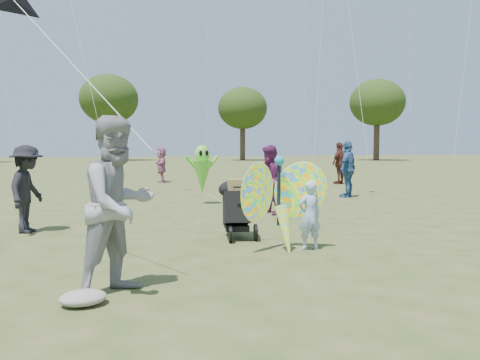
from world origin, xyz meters
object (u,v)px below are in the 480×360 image
Objects in this scene: crowd_c at (348,169)px; crowd_h at (340,163)px; alien_kite at (202,171)px; crowd_b at (27,189)px; crowd_j at (161,165)px; adult_man at (119,205)px; crowd_e at (270,180)px; jogging_stroller at (236,205)px; butterfly_kite at (281,203)px; child_girl at (309,215)px.

crowd_c is 5.75m from crowd_h.
crowd_h is 1.09× the size of alien_kite.
crowd_j is (4.94, 12.30, -0.02)m from crowd_b.
adult_man reaches higher than crowd_e.
jogging_stroller is at bearing 6.82° from crowd_c.
adult_man reaches higher than crowd_j.
butterfly_kite is (3.96, -3.18, -0.09)m from crowd_b.
crowd_b is 5.08m from butterfly_kite.
crowd_b is 4.11m from jogging_stroller.
adult_man is 17.22m from crowd_j.
crowd_e is at bearing 69.50° from jogging_stroller.
crowd_j is (3.65, 16.82, -0.18)m from adult_man.
crowd_b is 1.54× the size of jogging_stroller.
crowd_j is at bearing -3.15° from crowd_b.
crowd_h is 1.09× the size of butterfly_kite.
crowd_j is at bearing 86.36° from butterfly_kite.
crowd_e is at bearing -104.67° from child_girl.
adult_man is 3.55m from jogging_stroller.
crowd_b reaches higher than butterfly_kite.
child_girl is at bearing 17.39° from crowd_c.
jogging_stroller is 0.64× the size of alien_kite.
crowd_j is 0.96× the size of butterfly_kite.
crowd_j is (0.52, 15.56, 0.27)m from child_girl.
butterfly_kite is (-0.98, -15.48, -0.06)m from crowd_j.
crowd_e reaches higher than crowd_b.
alien_kite is (0.80, 5.13, 0.36)m from jogging_stroller.
crowd_b reaches higher than crowd_j.
crowd_h is 1.14× the size of crowd_j.
crowd_j is 0.96× the size of alien_kite.
crowd_j is at bearing 44.43° from adult_man.
crowd_b is 5.48m from alien_kite.
crowd_j is 14.26m from jogging_stroller.
crowd_c reaches higher than butterfly_kite.
crowd_j is 15.51m from butterfly_kite.
crowd_b is at bearing -15.54° from crowd_c.
crowd_j is at bearing 86.78° from alien_kite.
child_girl is at bearing -10.68° from butterfly_kite.
child_girl is 0.60× the size of crowd_c.
crowd_e is at bearing -68.96° from alien_kite.
crowd_h reaches higher than crowd_c.
crowd_e is 0.91× the size of crowd_h.
crowd_b is at bearing 167.47° from jogging_stroller.
child_girl is 0.56× the size of adult_man.
crowd_b is 0.99× the size of crowd_e.
crowd_h reaches higher than child_girl.
jogging_stroller is (-0.79, 1.37, 0.05)m from child_girl.
crowd_h is (12.36, 8.42, 0.09)m from crowd_b.
crowd_h is 9.48m from alien_kite.
crowd_e is (4.14, 5.15, -0.15)m from adult_man.
adult_man reaches higher than crowd_h.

